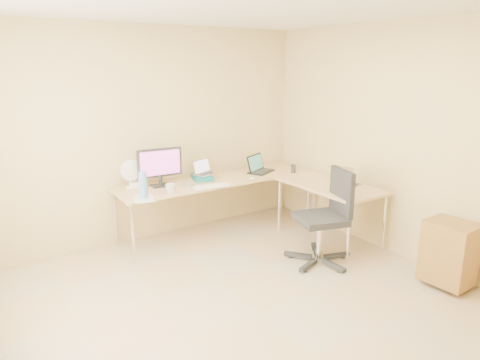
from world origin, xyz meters
TOP-DOWN VIEW (x-y plane):
  - floor at (0.00, 0.00)m, footprint 4.50×4.50m
  - ceiling at (0.00, 0.00)m, footprint 4.50×4.50m
  - wall_back at (0.00, 2.25)m, footprint 4.50×0.00m
  - wall_right at (2.10, 0.00)m, footprint 0.00×4.50m
  - desk_main at (0.72, 1.85)m, footprint 2.65×0.70m
  - desk_return at (1.70, 0.85)m, footprint 0.70×1.30m
  - monitor at (-0.04, 1.92)m, footprint 0.55×0.21m
  - book_stack at (0.53, 1.94)m, footprint 0.31×0.37m
  - laptop_center at (0.58, 1.93)m, footprint 0.34×0.30m
  - laptop_black at (1.37, 1.82)m, footprint 0.46×0.41m
  - keyboard at (0.45, 1.55)m, footprint 0.44×0.20m
  - mouse at (1.03, 1.55)m, footprint 0.10×0.08m
  - mug at (-0.07, 1.59)m, footprint 0.15×0.15m
  - cd_stack at (0.22, 1.75)m, footprint 0.15×0.15m
  - water_bottle at (-0.40, 1.55)m, footprint 0.10×0.10m
  - papers at (-0.40, 1.56)m, footprint 0.29×0.36m
  - white_box at (-0.26, 2.05)m, footprint 0.23×0.21m
  - desk_fan at (-0.37, 2.05)m, footprint 0.25×0.25m
  - black_cup at (1.71, 1.55)m, footprint 0.08×0.08m
  - laptop_return at (1.85, 0.71)m, footprint 0.36×0.31m
  - office_chair at (1.18, 0.47)m, footprint 0.79×0.79m
  - cabinet at (1.85, -0.64)m, footprint 0.38×0.46m

SIDE VIEW (x-z plane):
  - floor at x=0.00m, z-range 0.00..0.00m
  - cabinet at x=1.85m, z-range 0.05..0.67m
  - desk_main at x=0.72m, z-range 0.00..0.73m
  - desk_return at x=1.70m, z-range 0.00..0.73m
  - office_chair at x=1.18m, z-range -0.03..1.03m
  - papers at x=-0.40m, z-range 0.73..0.74m
  - keyboard at x=0.45m, z-range 0.73..0.75m
  - mouse at x=1.03m, z-range 0.73..0.76m
  - cd_stack at x=0.22m, z-range 0.73..0.76m
  - book_stack at x=0.53m, z-range 0.73..0.78m
  - white_box at x=-0.26m, z-range 0.73..0.80m
  - mug at x=-0.07m, z-range 0.73..0.84m
  - black_cup at x=1.71m, z-range 0.73..0.84m
  - laptop_return at x=1.85m, z-range 0.73..0.94m
  - laptop_black at x=1.37m, z-range 0.73..0.97m
  - laptop_center at x=0.58m, z-range 0.78..0.97m
  - water_bottle at x=-0.40m, z-range 0.73..1.03m
  - desk_fan at x=-0.37m, z-range 0.73..1.04m
  - monitor at x=-0.04m, z-range 0.73..1.19m
  - wall_back at x=0.00m, z-range -0.95..3.55m
  - wall_right at x=2.10m, z-range -0.95..3.55m
  - ceiling at x=0.00m, z-range 2.60..2.60m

